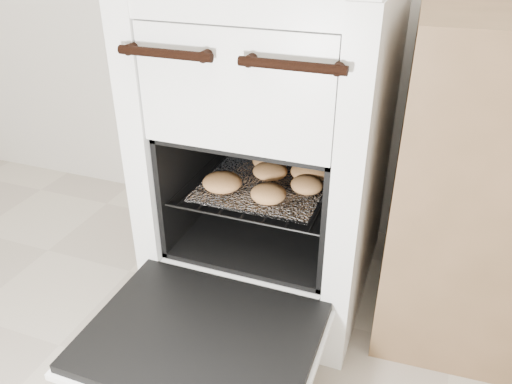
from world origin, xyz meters
TOP-DOWN VIEW (x-y plane):
  - stove at (0.11, 1.18)m, footprint 0.58×0.65m
  - oven_door at (0.11, 0.68)m, footprint 0.53×0.41m
  - oven_rack at (0.11, 1.11)m, footprint 0.43×0.41m
  - foil_sheet at (0.11, 1.09)m, footprint 0.33×0.29m
  - baked_rolls at (0.15, 1.12)m, footprint 0.34×0.31m

SIDE VIEW (x-z plane):
  - oven_door at x=0.11m, z-range 0.18..0.21m
  - oven_rack at x=0.11m, z-range 0.37..0.38m
  - foil_sheet at x=0.11m, z-range 0.37..0.38m
  - baked_rolls at x=0.15m, z-range 0.38..0.43m
  - stove at x=0.11m, z-range -0.01..0.89m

